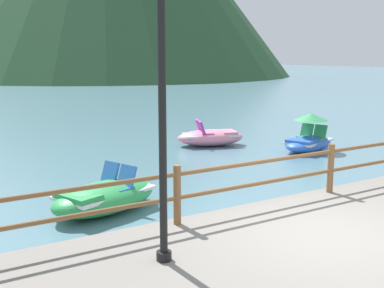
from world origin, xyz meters
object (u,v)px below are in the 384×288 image
at_px(pedal_boat_3, 211,137).
at_px(lamp_post, 162,65).
at_px(pedal_boat_1, 105,196).
at_px(pedal_boat_4, 309,139).

bearing_deg(pedal_boat_3, lamp_post, -127.09).
distance_m(pedal_boat_1, pedal_boat_3, 7.30).
relative_size(pedal_boat_3, pedal_boat_4, 1.01).
bearing_deg(pedal_boat_1, pedal_boat_4, 16.50).
relative_size(lamp_post, pedal_boat_4, 1.68).
height_order(lamp_post, pedal_boat_3, lamp_post).
bearing_deg(pedal_boat_4, pedal_boat_1, -163.50).
height_order(lamp_post, pedal_boat_1, lamp_post).
xyz_separation_m(pedal_boat_1, pedal_boat_3, (5.60, 4.69, -0.01)).
bearing_deg(pedal_boat_1, lamp_post, -98.31).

